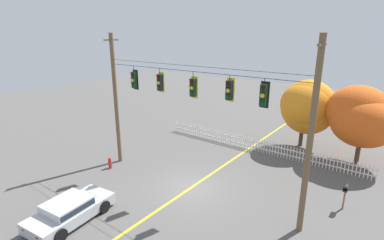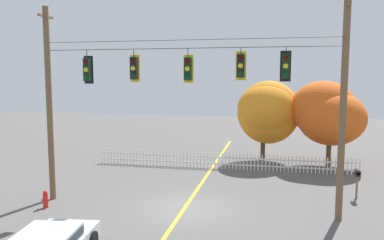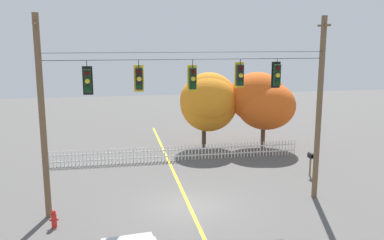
% 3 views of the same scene
% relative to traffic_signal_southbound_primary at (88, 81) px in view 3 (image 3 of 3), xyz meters
% --- Properties ---
extents(ground, '(80.00, 80.00, 0.00)m').
position_rel_traffic_signal_southbound_primary_xyz_m(ground, '(4.44, -0.01, -6.07)').
color(ground, '#565451').
extents(lane_centerline_stripe, '(0.16, 36.00, 0.01)m').
position_rel_traffic_signal_southbound_primary_xyz_m(lane_centerline_stripe, '(4.44, -0.01, -6.07)').
color(lane_centerline_stripe, gold).
rests_on(lane_centerline_stripe, ground).
extents(signal_support_span, '(13.08, 1.10, 8.91)m').
position_rel_traffic_signal_southbound_primary_xyz_m(signal_support_span, '(4.44, -0.01, -1.53)').
color(signal_support_span, brown).
rests_on(signal_support_span, ground).
extents(traffic_signal_southbound_primary, '(0.43, 0.38, 1.50)m').
position_rel_traffic_signal_southbound_primary_xyz_m(traffic_signal_southbound_primary, '(0.00, 0.00, 0.00)').
color(traffic_signal_southbound_primary, black).
extents(traffic_signal_northbound_secondary, '(0.43, 0.38, 1.41)m').
position_rel_traffic_signal_southbound_primary_xyz_m(traffic_signal_northbound_secondary, '(2.20, -0.00, 0.05)').
color(traffic_signal_northbound_secondary, black).
extents(traffic_signal_westbound_side, '(0.43, 0.38, 1.45)m').
position_rel_traffic_signal_southbound_primary_xyz_m(traffic_signal_westbound_side, '(4.60, -0.00, 0.02)').
color(traffic_signal_westbound_side, black).
extents(traffic_signal_northbound_primary, '(0.43, 0.38, 1.33)m').
position_rel_traffic_signal_southbound_primary_xyz_m(traffic_signal_northbound_primary, '(6.82, -0.00, 0.13)').
color(traffic_signal_northbound_primary, black).
extents(traffic_signal_eastbound_side, '(0.43, 0.38, 1.38)m').
position_rel_traffic_signal_southbound_primary_xyz_m(traffic_signal_eastbound_side, '(8.61, -0.00, 0.11)').
color(traffic_signal_eastbound_side, black).
extents(white_picket_fence, '(16.24, 0.06, 1.00)m').
position_rel_traffic_signal_southbound_primary_xyz_m(white_picket_fence, '(5.10, 7.56, -5.57)').
color(white_picket_fence, white).
rests_on(white_picket_fence, ground).
extents(autumn_maple_near_fence, '(4.20, 4.00, 5.49)m').
position_rel_traffic_signal_southbound_primary_xyz_m(autumn_maple_near_fence, '(7.80, 10.62, -2.63)').
color(autumn_maple_near_fence, '#473828').
rests_on(autumn_maple_near_fence, ground).
extents(autumn_maple_mid, '(4.69, 4.45, 5.50)m').
position_rel_traffic_signal_southbound_primary_xyz_m(autumn_maple_mid, '(11.56, 9.85, -2.67)').
color(autumn_maple_mid, brown).
rests_on(autumn_maple_mid, ground).
extents(fire_hydrant, '(0.38, 0.22, 0.78)m').
position_rel_traffic_signal_southbound_primary_xyz_m(fire_hydrant, '(-1.58, -1.21, -5.69)').
color(fire_hydrant, red).
rests_on(fire_hydrant, ground).
extents(roadside_mailbox, '(0.25, 0.44, 1.39)m').
position_rel_traffic_signal_southbound_primary_xyz_m(roadside_mailbox, '(12.14, 3.09, -4.94)').
color(roadside_mailbox, brown).
rests_on(roadside_mailbox, ground).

